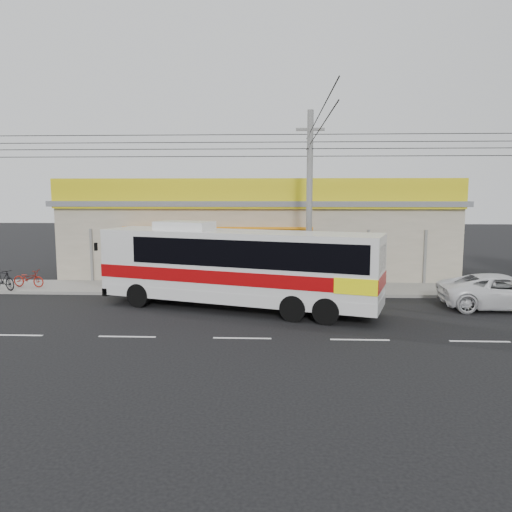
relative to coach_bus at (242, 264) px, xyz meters
The scene contains 9 objects.
ground 2.64m from the coach_bus, 79.12° to the right, with size 120.00×120.00×0.00m, color black.
sidewalk 4.71m from the coach_bus, 85.61° to the left, with size 30.00×3.20×0.15m, color slate.
lane_markings 4.67m from the coach_bus, 85.53° to the right, with size 50.00×0.12×0.01m, color silver, non-canonical shape.
storefront_building 9.84m from the coach_bus, 88.11° to the left, with size 22.60×9.20×5.70m.
coach_bus is the anchor object (origin of this frame).
motorbike_red 11.93m from the coach_bus, 161.24° to the left, with size 0.59×1.68×0.88m, color maroon.
motorbike_dark 12.54m from the coach_bus, 166.14° to the left, with size 0.50×1.76×1.06m, color black.
white_car 11.29m from the coach_bus, ahead, with size 2.45×5.32×1.48m, color silver.
utility_pole 6.45m from the coach_bus, 39.99° to the left, with size 34.00×14.00×8.67m.
Camera 1 is at (1.23, -19.05, 4.99)m, focal length 35.00 mm.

